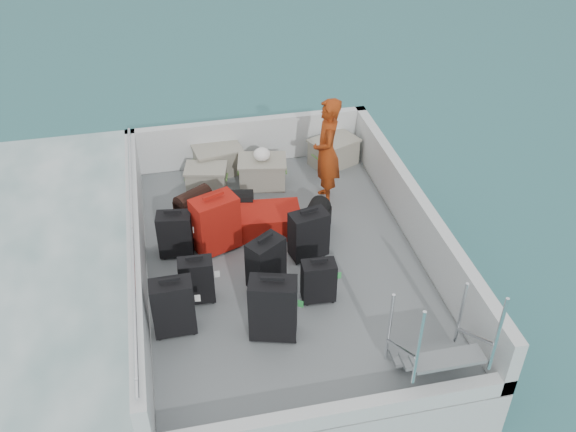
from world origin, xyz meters
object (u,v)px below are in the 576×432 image
Objects in this scene: suitcase_1 at (197,281)px; crate_0 at (206,179)px; suitcase_2 at (175,235)px; suitcase_0 at (173,308)px; suitcase_4 at (266,263)px; suitcase_6 at (319,282)px; crate_2 at (262,173)px; suitcase_5 at (216,224)px; suitcase_3 at (273,309)px; crate_3 at (333,153)px; suitcase_7 at (309,235)px; crate_1 at (218,160)px; suitcase_8 at (269,221)px; passenger at (327,152)px.

crate_0 is (0.35, 2.29, -0.13)m from suitcase_1.
crate_0 is (0.53, 1.40, -0.14)m from suitcase_2.
suitcase_2 is at bearing 84.75° from suitcase_0.
suitcase_4 is 0.66m from suitcase_6.
suitcase_1 is 1.37m from suitcase_6.
crate_2 is (1.44, 2.66, -0.15)m from suitcase_0.
suitcase_2 is 0.80× the size of suitcase_5.
crate_2 reaches higher than crate_0.
crate_0 is at bearing 175.60° from crate_2.
suitcase_3 is 1.16× the size of crate_3.
suitcase_7 is (1.59, -0.37, 0.02)m from suitcase_2.
crate_3 is at bearing -4.72° from crate_1.
suitcase_7 is 0.78× the size of suitcase_8.
suitcase_6 is at bearing -70.09° from suitcase_5.
suitcase_7 is at bearing 87.39° from suitcase_6.
suitcase_4 is at bearing -99.14° from crate_2.
suitcase_0 is at bearing -103.17° from crate_0.
suitcase_1 is 0.38× the size of passenger.
suitcase_5 reaches higher than suitcase_7.
suitcase_5 is (0.33, 0.90, 0.09)m from suitcase_1.
suitcase_0 is 1.07× the size of crate_2.
suitcase_3 is 1.00× the size of suitcase_5.
suitcase_6 reaches higher than crate_2.
crate_1 is (0.74, 1.82, -0.11)m from suitcase_2.
passenger reaches higher than crate_1.
suitcase_1 is 2.77m from crate_1.
suitcase_5 is at bearing 148.59° from suitcase_7.
suitcase_3 is 0.76m from suitcase_6.
crate_0 is at bearing 67.55° from suitcase_4.
suitcase_8 is at bearing 105.33° from suitcase_6.
crate_3 is at bearing 24.38° from suitcase_4.
suitcase_0 is 1.47m from suitcase_5.
suitcase_8 is at bearing -59.61° from crate_0.
crate_2 is at bearing 53.66° from suitcase_2.
suitcase_8 is at bearing 19.43° from suitcase_2.
suitcase_2 reaches higher than crate_3.
passenger is (1.37, -1.04, 0.57)m from crate_1.
suitcase_1 is 2.32m from crate_0.
crate_2 is (1.15, 2.23, -0.10)m from suitcase_1.
suitcase_5 is 1.18× the size of suitcase_7.
suitcase_7 is (0.61, 0.41, 0.00)m from suitcase_4.
suitcase_4 is 1.20× the size of suitcase_6.
suitcase_7 is (0.68, 1.23, -0.06)m from suitcase_3.
suitcase_8 is 1.22m from passenger.
passenger is at bearing 28.69° from suitcase_2.
crate_0 is 0.80m from crate_2.
crate_1 is 1.00× the size of crate_2.
suitcase_1 is 0.71× the size of suitcase_8.
suitcase_3 is 3.64m from crate_3.
crate_0 is (-0.38, 3.00, -0.21)m from suitcase_3.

